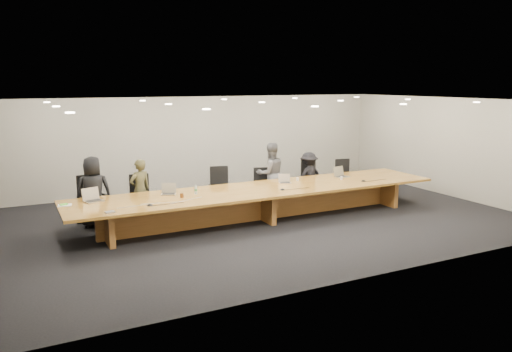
{
  "coord_description": "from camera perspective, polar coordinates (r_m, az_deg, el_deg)",
  "views": [
    {
      "loc": [
        -5.28,
        -10.23,
        3.23
      ],
      "look_at": [
        0.0,
        0.3,
        1.0
      ],
      "focal_mm": 35.0,
      "sensor_mm": 36.0,
      "label": 1
    }
  ],
  "objects": [
    {
      "name": "av_box",
      "position": [
        10.01,
        -16.36,
        -3.98
      ],
      "size": [
        0.2,
        0.16,
        0.03
      ],
      "primitive_type": "cube",
      "rotation": [
        0.0,
        0.0,
        0.15
      ],
      "color": "#A7A7AC",
      "rests_on": "conference_table"
    },
    {
      "name": "chair_left",
      "position": [
        12.1,
        -13.0,
        -2.37
      ],
      "size": [
        0.6,
        0.6,
        1.09
      ],
      "primitive_type": null,
      "rotation": [
        0.0,
        0.0,
        -0.08
      ],
      "color": "black",
      "rests_on": "ground"
    },
    {
      "name": "conference_table",
      "position": [
        11.83,
        0.65,
        -2.52
      ],
      "size": [
        9.0,
        1.8,
        0.75
      ],
      "color": "brown",
      "rests_on": "ground"
    },
    {
      "name": "chair_right",
      "position": [
        14.0,
        6.52,
        -0.31
      ],
      "size": [
        0.61,
        0.61,
        1.14
      ],
      "primitive_type": null,
      "rotation": [
        0.0,
        0.0,
        0.06
      ],
      "color": "black",
      "rests_on": "ground"
    },
    {
      "name": "chair_mid_left",
      "position": [
        12.77,
        -4.08,
        -1.38
      ],
      "size": [
        0.69,
        0.69,
        1.12
      ],
      "primitive_type": null,
      "rotation": [
        0.0,
        0.0,
        -0.24
      ],
      "color": "black",
      "rests_on": "ground"
    },
    {
      "name": "paper_cup_near",
      "position": [
        12.72,
        4.77,
        -0.38
      ],
      "size": [
        0.07,
        0.07,
        0.08
      ],
      "primitive_type": "cone",
      "rotation": [
        0.0,
        0.0,
        0.06
      ],
      "color": "silver",
      "rests_on": "conference_table"
    },
    {
      "name": "water_bottle",
      "position": [
        11.26,
        -6.9,
        -1.58
      ],
      "size": [
        0.08,
        0.08,
        0.19
      ],
      "primitive_type": "cylinder",
      "rotation": [
        0.0,
        0.0,
        -0.31
      ],
      "color": "silver",
      "rests_on": "conference_table"
    },
    {
      "name": "chair_mid_right",
      "position": [
        13.12,
        0.8,
        -1.26
      ],
      "size": [
        0.65,
        0.65,
        1.02
      ],
      "primitive_type": null,
      "rotation": [
        0.0,
        0.0,
        -0.3
      ],
      "color": "black",
      "rests_on": "ground"
    },
    {
      "name": "mic_left",
      "position": [
        10.39,
        -12.03,
        -3.24
      ],
      "size": [
        0.14,
        0.14,
        0.03
      ],
      "primitive_type": "cone",
      "rotation": [
        0.0,
        0.0,
        -0.01
      ],
      "color": "black",
      "rests_on": "conference_table"
    },
    {
      "name": "mic_center",
      "position": [
        11.63,
        3.05,
        -1.52
      ],
      "size": [
        0.14,
        0.14,
        0.03
      ],
      "primitive_type": "cone",
      "rotation": [
        0.0,
        0.0,
        0.05
      ],
      "color": "black",
      "rests_on": "conference_table"
    },
    {
      "name": "laptop_e",
      "position": [
        13.35,
        9.83,
        0.47
      ],
      "size": [
        0.41,
        0.34,
        0.29
      ],
      "primitive_type": null,
      "rotation": [
        0.0,
        0.0,
        0.22
      ],
      "color": "tan",
      "rests_on": "conference_table"
    },
    {
      "name": "person_a",
      "position": [
        11.79,
        -18.09,
        -1.7
      ],
      "size": [
        0.82,
        0.57,
        1.61
      ],
      "primitive_type": "imported",
      "rotation": [
        0.0,
        0.0,
        3.06
      ],
      "color": "black",
      "rests_on": "ground"
    },
    {
      "name": "person_d",
      "position": [
        13.83,
        6.04,
        -0.02
      ],
      "size": [
        0.91,
        0.58,
        1.33
      ],
      "primitive_type": "imported",
      "rotation": [
        0.0,
        0.0,
        3.24
      ],
      "color": "black",
      "rests_on": "ground"
    },
    {
      "name": "paper_cup_far",
      "position": [
        13.03,
        9.76,
        -0.24
      ],
      "size": [
        0.07,
        0.07,
        0.08
      ],
      "primitive_type": "cone",
      "rotation": [
        0.0,
        0.0,
        0.03
      ],
      "color": "silver",
      "rests_on": "conference_table"
    },
    {
      "name": "laptop_a",
      "position": [
        11.01,
        -18.1,
        -2.05
      ],
      "size": [
        0.44,
        0.37,
        0.29
      ],
      "primitive_type": null,
      "rotation": [
        0.0,
        0.0,
        0.31
      ],
      "color": "tan",
      "rests_on": "conference_table"
    },
    {
      "name": "amber_mug",
      "position": [
        10.96,
        -8.47,
        -2.21
      ],
      "size": [
        0.1,
        0.1,
        0.1
      ],
      "primitive_type": "cylinder",
      "rotation": [
        0.0,
        0.0,
        -0.23
      ],
      "color": "brown",
      "rests_on": "conference_table"
    },
    {
      "name": "chair_far_right",
      "position": [
        14.65,
        10.17,
        -0.11
      ],
      "size": [
        0.61,
        0.61,
        1.04
      ],
      "primitive_type": null,
      "rotation": [
        0.0,
        0.0,
        -0.16
      ],
      "color": "black",
      "rests_on": "ground"
    },
    {
      "name": "laptop_b",
      "position": [
        11.29,
        -9.99,
        -1.47
      ],
      "size": [
        0.39,
        0.34,
        0.26
      ],
      "primitive_type": null,
      "rotation": [
        0.0,
        0.0,
        -0.4
      ],
      "color": "tan",
      "rests_on": "conference_table"
    },
    {
      "name": "laptop_d",
      "position": [
        12.4,
        3.34,
        -0.3
      ],
      "size": [
        0.34,
        0.3,
        0.23
      ],
      "primitive_type": null,
      "rotation": [
        0.0,
        0.0,
        -0.34
      ],
      "color": "#C5B197",
      "rests_on": "conference_table"
    },
    {
      "name": "lime_gadget",
      "position": [
        10.88,
        -21.12,
        -3.04
      ],
      "size": [
        0.17,
        0.12,
        0.02
      ],
      "primitive_type": "cube",
      "rotation": [
        0.0,
        0.0,
        0.27
      ],
      "color": "#5FD539",
      "rests_on": "notepad"
    },
    {
      "name": "notepad",
      "position": [
        10.87,
        -21.03,
        -3.15
      ],
      "size": [
        0.3,
        0.26,
        0.02
      ],
      "primitive_type": "cube",
      "rotation": [
        0.0,
        0.0,
        -0.17
      ],
      "color": "white",
      "rests_on": "conference_table"
    },
    {
      "name": "back_wall",
      "position": [
        15.29,
        -6.24,
        3.78
      ],
      "size": [
        12.0,
        0.02,
        2.8
      ],
      "primitive_type": "cube",
      "color": "beige",
      "rests_on": "ground"
    },
    {
      "name": "ground",
      "position": [
        11.96,
        0.65,
        -4.95
      ],
      "size": [
        12.0,
        12.0,
        0.0
      ],
      "primitive_type": "plane",
      "color": "black",
      "rests_on": "ground"
    },
    {
      "name": "mic_right",
      "position": [
        12.91,
        12.2,
        -0.52
      ],
      "size": [
        0.13,
        0.13,
        0.03
      ],
      "primitive_type": "cone",
      "rotation": [
        0.0,
        0.0,
        -0.02
      ],
      "color": "black",
      "rests_on": "conference_table"
    },
    {
      "name": "chair_far_left",
      "position": [
        11.99,
        -18.15,
        -2.58
      ],
      "size": [
        0.74,
        0.74,
        1.16
      ],
      "primitive_type": null,
      "rotation": [
        0.0,
        0.0,
        0.31
      ],
      "color": "black",
      "rests_on": "ground"
    },
    {
      "name": "person_b",
      "position": [
        12.03,
        -13.11,
        -1.55
      ],
      "size": [
        0.62,
        0.5,
        1.46
      ],
      "primitive_type": "imported",
      "rotation": [
        0.0,
        0.0,
        3.46
      ],
      "color": "#3E3B22",
      "rests_on": "ground"
    },
    {
      "name": "person_c",
      "position": [
        13.28,
        1.68,
        0.28
      ],
      "size": [
        0.82,
        0.65,
        1.65
      ],
      "primitive_type": "imported",
      "rotation": [
        0.0,
        0.0,
        3.1
      ],
      "color": "#525254",
      "rests_on": "ground"
    }
  ]
}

